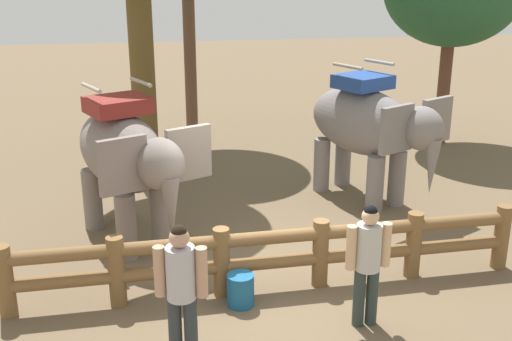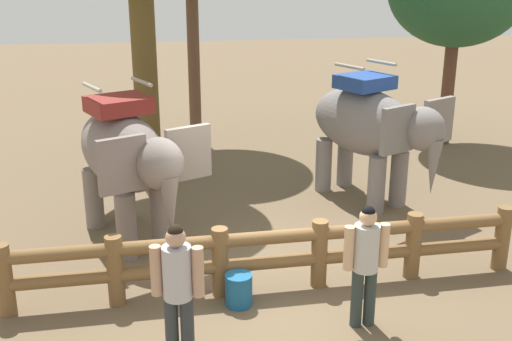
% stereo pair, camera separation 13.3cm
% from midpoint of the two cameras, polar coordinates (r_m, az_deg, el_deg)
% --- Properties ---
extents(ground_plane, '(60.00, 60.00, 0.00)m').
position_cam_midpoint_polar(ground_plane, '(9.76, 0.79, -10.12)').
color(ground_plane, brown).
extents(log_fence, '(7.67, 0.50, 1.05)m').
position_cam_midpoint_polar(log_fence, '(9.30, 1.02, -7.45)').
color(log_fence, brown).
rests_on(log_fence, ground).
extents(elephant_near_left, '(2.49, 3.27, 2.77)m').
position_cam_midpoint_polar(elephant_near_left, '(10.73, -11.98, 1.21)').
color(elephant_near_left, slate).
rests_on(elephant_near_left, ground).
extents(elephant_center, '(2.57, 3.26, 2.78)m').
position_cam_midpoint_polar(elephant_center, '(12.63, 9.82, 4.00)').
color(elephant_center, gray).
rests_on(elephant_center, ground).
extents(tourist_woman_in_black, '(0.63, 0.42, 1.80)m').
position_cam_midpoint_polar(tourist_woman_in_black, '(7.61, -7.29, -10.17)').
color(tourist_woman_in_black, '#2E3439').
rests_on(tourist_woman_in_black, ground).
extents(tourist_man_in_blue, '(0.61, 0.35, 1.72)m').
position_cam_midpoint_polar(tourist_man_in_blue, '(8.41, 9.63, -7.73)').
color(tourist_man_in_blue, '#2B3735').
rests_on(tourist_man_in_blue, ground).
extents(feed_bucket, '(0.39, 0.39, 0.47)m').
position_cam_midpoint_polar(feed_bucket, '(9.09, -1.84, -10.73)').
color(feed_bucket, '#19598C').
rests_on(feed_bucket, ground).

